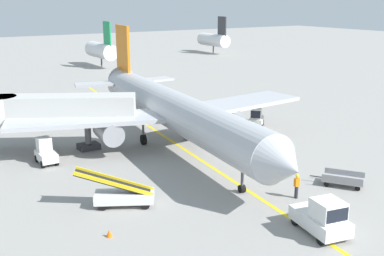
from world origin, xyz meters
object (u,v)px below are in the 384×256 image
baggage_tug_near_wing (46,152)px  safety_cone_nose_left (265,145)px  pushback_tug (323,218)px  jet_bridge (50,111)px  safety_cone_nose_right (188,127)px  baggage_cart_empty_trailing (343,180)px  safety_cone_wingtip_left (256,116)px  airliner (172,109)px  baggage_tug_by_cargo_door (256,119)px  belt_loader_forward_hold (123,194)px  safety_cone_wingtip_right (109,233)px  ground_crew_marshaller (297,185)px

baggage_tug_near_wing → safety_cone_nose_left: (17.94, -6.07, -0.71)m
pushback_tug → jet_bridge: bearing=109.8°
pushback_tug → safety_cone_nose_right: bearing=77.2°
baggage_cart_empty_trailing → safety_cone_wingtip_left: size_ratio=8.03×
airliner → safety_cone_nose_left: bearing=-34.9°
baggage_tug_by_cargo_door → safety_cone_nose_left: size_ratio=5.98×
pushback_tug → safety_cone_nose_left: (7.94, 14.32, -0.77)m
belt_loader_forward_hold → safety_cone_wingtip_left: size_ratio=11.37×
baggage_cart_empty_trailing → safety_cone_nose_right: 19.07m
pushback_tug → belt_loader_forward_hold: bearing=130.3°
jet_bridge → safety_cone_wingtip_left: size_ratio=28.47×
pushback_tug → safety_cone_nose_right: pushback_tug is taller
airliner → safety_cone_wingtip_right: size_ratio=80.32×
pushback_tug → ground_crew_marshaller: pushback_tug is taller
jet_bridge → baggage_tug_near_wing: size_ratio=5.17×
baggage_tug_by_cargo_door → safety_cone_wingtip_right: size_ratio=5.98×
baggage_cart_empty_trailing → safety_cone_nose_left: size_ratio=8.03×
baggage_tug_by_cargo_door → safety_cone_wingtip_left: (2.48, 3.11, -0.71)m
baggage_tug_near_wing → safety_cone_wingtip_right: bearing=-91.7°
belt_loader_forward_hold → safety_cone_nose_left: (16.00, 4.83, -0.56)m
airliner → safety_cone_wingtip_left: 14.10m
belt_loader_forward_hold → baggage_cart_empty_trailing: 15.62m
belt_loader_forward_hold → ground_crew_marshaller: (10.38, -5.00, 0.13)m
airliner → safety_cone_wingtip_right: (-11.46, -13.15, -3.20)m
safety_cone_nose_left → safety_cone_wingtip_right: (-18.37, -8.33, 0.00)m
baggage_tug_by_cargo_door → safety_cone_wingtip_left: bearing=51.5°
ground_crew_marshaller → safety_cone_wingtip_right: 12.85m
safety_cone_wingtip_right → safety_cone_nose_right: bearing=47.9°
jet_bridge → belt_loader_forward_hold: jet_bridge is taller
belt_loader_forward_hold → safety_cone_wingtip_right: size_ratio=11.37×
baggage_tug_by_cargo_door → safety_cone_wingtip_right: (-22.07, -14.20, -0.71)m
safety_cone_nose_left → baggage_tug_near_wing: bearing=161.3°
baggage_tug_near_wing → safety_cone_nose_left: baggage_tug_near_wing is taller
airliner → safety_cone_wingtip_right: 17.74m
baggage_cart_empty_trailing → safety_cone_wingtip_right: bearing=174.6°
pushback_tug → baggage_tug_by_cargo_door: 23.31m
baggage_tug_by_cargo_door → baggage_cart_empty_trailing: 16.59m
airliner → jet_bridge: bearing=154.6°
safety_cone_nose_left → baggage_cart_empty_trailing: bearing=-97.2°
pushback_tug → baggage_tug_near_wing: size_ratio=1.60×
baggage_cart_empty_trailing → safety_cone_wingtip_right: baggage_cart_empty_trailing is taller
airliner → pushback_tug: size_ratio=9.12×
jet_bridge → safety_cone_nose_right: (13.81, -0.30, -3.32)m
airliner → safety_cone_nose_left: size_ratio=80.32×
jet_bridge → baggage_tug_by_cargo_door: (20.15, -3.49, -2.62)m
belt_loader_forward_hold → safety_cone_nose_right: size_ratio=11.37×
airliner → jet_bridge: (-9.54, 4.54, 0.12)m
jet_bridge → belt_loader_forward_hold: bearing=-88.2°
safety_cone_nose_right → baggage_tug_by_cargo_door: bearing=-26.7°
jet_bridge → baggage_cart_empty_trailing: bearing=-51.8°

